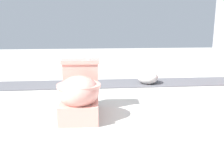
% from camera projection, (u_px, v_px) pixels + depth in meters
% --- Properties ---
extents(ground_plane, '(14.00, 14.00, 0.00)m').
position_uv_depth(ground_plane, '(91.00, 115.00, 2.49)').
color(ground_plane, '#A8A59E').
extents(gravel_strip, '(0.56, 8.00, 0.01)m').
position_uv_depth(gravel_strip, '(123.00, 83.00, 3.80)').
color(gravel_strip, '#4C4C51').
rests_on(gravel_strip, ground).
extents(toilet, '(0.65, 0.41, 0.52)m').
position_uv_depth(toilet, '(80.00, 93.00, 2.42)').
color(toilet, tan).
rests_on(toilet, ground).
extents(boulder_near, '(0.37, 0.34, 0.20)m').
position_uv_depth(boulder_near, '(147.00, 77.00, 3.76)').
color(boulder_near, '#B7B2AD').
rests_on(boulder_near, ground).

